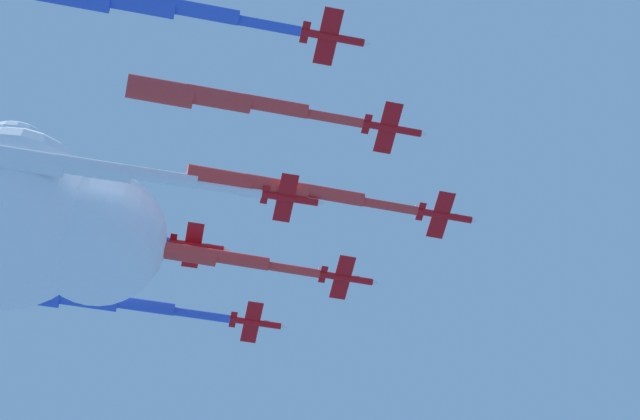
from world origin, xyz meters
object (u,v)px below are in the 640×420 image
jet_port_mid (94,169)px  jet_starboard_mid (86,300)px  jet_starboard_inner (222,100)px  jet_port_inner (189,254)px  jet_lead (279,189)px  jet_port_outer (142,4)px  jet_starboard_outer (40,225)px

jet_port_mid → jet_starboard_mid: jet_starboard_mid is taller
jet_starboard_inner → jet_port_inner: bearing=-106.3°
jet_lead → jet_port_inner: jet_lead is taller
jet_port_inner → jet_port_mid: bearing=25.7°
jet_port_mid → jet_lead: bearing=162.1°
jet_port_mid → jet_port_outer: 31.64m
jet_port_inner → jet_starboard_mid: (10.10, -19.71, 1.85)m
jet_port_mid → jet_starboard_mid: 31.23m
jet_starboard_outer → jet_port_outer: bearing=86.7°
jet_port_mid → jet_starboard_outer: bearing=-81.0°
jet_lead → jet_starboard_outer: bearing=-41.3°
jet_starboard_inner → jet_starboard_outer: (14.26, -37.51, 1.42)m
jet_port_inner → jet_port_mid: (20.23, 9.74, -0.47)m
jet_port_mid → jet_port_inner: bearing=-154.3°
jet_port_outer → jet_starboard_inner: bearing=-147.2°
jet_starboard_outer → jet_port_inner: bearing=161.6°
jet_port_mid → jet_starboard_outer: size_ratio=1.16×
jet_starboard_mid → jet_lead: bearing=113.7°
jet_starboard_inner → jet_port_outer: 20.46m
jet_port_inner → jet_port_outer: 48.36m
jet_port_inner → jet_starboard_outer: bearing=-18.4°
jet_port_inner → jet_starboard_inner: jet_starboard_inner is taller
jet_starboard_inner → jet_port_mid: bearing=-60.2°
jet_lead → jet_port_inner: (6.64, -18.41, -1.27)m
jet_lead → jet_starboard_outer: (29.62, -26.05, 1.01)m
jet_starboard_mid → jet_port_outer: bearing=75.5°
jet_starboard_outer → jet_starboard_inner: bearing=110.8°
jet_starboard_mid → jet_starboard_outer: jet_starboard_outer is taller
jet_starboard_inner → jet_port_mid: (11.52, -20.12, -1.33)m
jet_port_outer → jet_lead: bearing=-145.3°
jet_lead → jet_port_outer: (32.45, 22.46, -2.74)m
jet_port_mid → jet_starboard_inner: bearing=119.8°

